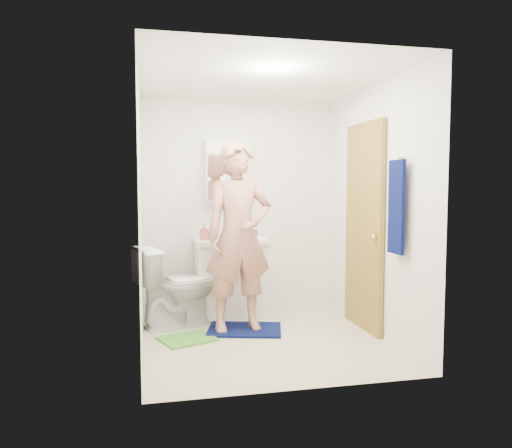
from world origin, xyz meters
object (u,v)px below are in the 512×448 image
Objects in this scene: toilet at (177,285)px; soap_dispenser at (204,232)px; vanity_cabinet at (231,279)px; man at (239,237)px; medicine_cabinet at (227,171)px; towel at (396,207)px; toothbrush_cup at (253,234)px.

soap_dispenser is (0.31, 0.24, 0.52)m from toilet.
vanity_cabinet is 0.97× the size of toilet.
toilet is 0.85m from man.
man is at bearing -91.84° from medicine_cabinet.
man is (0.27, -0.58, 0.00)m from soap_dispenser.
soap_dispenser is at bearing 135.93° from towel.
towel is 1.84m from toothbrush_cup.
man is (-1.21, 0.86, -0.31)m from towel.
vanity_cabinet is 2.08m from towel.
vanity_cabinet is at bearing -90.00° from medicine_cabinet.
towel is (1.18, -1.48, 0.85)m from vanity_cabinet.
towel is 7.18× the size of toothbrush_cup.
toilet is 0.65m from soap_dispenser.
soap_dispenser is (-1.48, 1.43, -0.31)m from towel.
vanity_cabinet is 0.44× the size of man.
soap_dispenser reaches higher than toilet.
towel is at bearing -51.53° from vanity_cabinet.
towel is at bearing -44.07° from soap_dispenser.
toothbrush_cup reaches higher than vanity_cabinet.
towel reaches higher than toilet.
soap_dispenser is 1.55× the size of toothbrush_cup.
toilet reaches higher than vanity_cabinet.
toothbrush_cup is at bearing -28.88° from medicine_cabinet.
toilet is at bearing -142.47° from soap_dispenser.
toothbrush_cup is (0.27, -0.15, -0.71)m from medicine_cabinet.
medicine_cabinet reaches higher than towel.
vanity_cabinet is 7.18× the size of toothbrush_cup.
man is at bearing -112.64° from toothbrush_cup.
vanity_cabinet is 0.62m from soap_dispenser.
toilet is (-0.61, -0.51, -1.19)m from medicine_cabinet.
man reaches higher than soap_dispenser.
toilet is 1.06m from toothbrush_cup.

